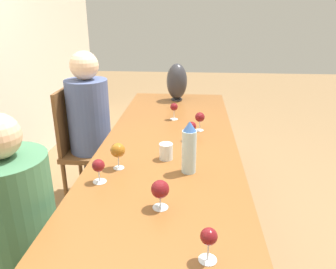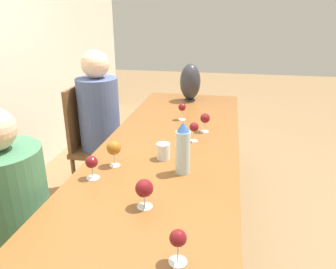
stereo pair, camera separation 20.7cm
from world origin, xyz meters
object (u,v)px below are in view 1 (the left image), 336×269
Objects in this scene: wine_glass_1 at (174,108)px; person_far at (91,125)px; wine_glass_3 at (118,151)px; chair_far at (82,143)px; chair_near at (3,238)px; water_tumbler at (166,151)px; wine_glass_0 at (98,166)px; wine_glass_7 at (200,118)px; wine_glass_4 at (209,238)px; water_bottle at (189,148)px; wine_glass_6 at (160,190)px; person_near at (18,223)px; vase at (177,82)px; wine_glass_2 at (192,127)px.

person_far reaches higher than wine_glass_1.
wine_glass_3 is 1.07m from chair_far.
wine_glass_1 is 1.52m from chair_near.
water_tumbler is 0.77× the size of wine_glass_0.
wine_glass_7 is at bearing -103.62° from person_far.
water_tumbler is 0.10× the size of chair_far.
person_far is (1.23, -0.09, 0.17)m from chair_near.
wine_glass_1 is 0.14× the size of chair_near.
wine_glass_7 is at bearing 0.71° from wine_glass_4.
wine_glass_1 is 0.85m from chair_far.
water_bottle is 0.67m from wine_glass_7.
wine_glass_6 is (-1.28, -0.02, -0.01)m from wine_glass_1.
wine_glass_1 is at bearing -31.67° from chair_near.
chair_far is 1.24m from person_near.
person_far reaches higher than vase.
wine_glass_0 is 0.59m from chair_near.
water_tumbler is 0.35m from wine_glass_2.
chair_far is at bearing 77.59° from wine_glass_7.
water_bottle is at bearing -174.35° from vase.
wine_glass_3 is at bearing 170.72° from vase.
chair_near is at bearing 110.89° from water_bottle.
person_far is (-0.03, 0.69, -0.15)m from wine_glass_1.
wine_glass_4 is 1.10m from chair_near.
water_bottle reaches higher than wine_glass_6.
chair_far is at bearing 4.41° from person_near.
wine_glass_3 is 0.61m from person_near.
person_far is (1.04, 0.37, -0.14)m from wine_glass_0.
person_near is at bearing 138.84° from wine_glass_7.
vase is (1.36, 0.01, 0.14)m from water_tumbler.
person_far is at bearing 43.15° from water_bottle.
water_tumbler is 0.76m from wine_glass_1.
wine_glass_6 reaches higher than wine_glass_0.
wine_glass_2 is 0.96× the size of wine_glass_6.
wine_glass_1 is at bearing 8.65° from water_bottle.
person_near reaches higher than wine_glass_0.
chair_far reaches higher than water_tumbler.
person_near reaches higher than wine_glass_2.
wine_glass_3 is 1.13× the size of wine_glass_4.
wine_glass_0 is 1.18m from chair_far.
wine_glass_6 is (-0.83, 0.13, -0.00)m from wine_glass_2.
wine_glass_1 and wine_glass_6 have the same top height.
vase is 2.66× the size of wine_glass_4.
water_bottle is 0.23× the size of person_far.
water_tumbler is 0.74× the size of wine_glass_2.
wine_glass_0 is 0.95× the size of wine_glass_4.
wine_glass_1 is 1.03× the size of wine_glass_2.
vase is 0.96m from person_far.
person_far is (0.87, 0.43, -0.16)m from wine_glass_3.
wine_glass_6 is at bearing 161.69° from water_bottle.
water_tumbler is at bearing 158.09° from wine_glass_7.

